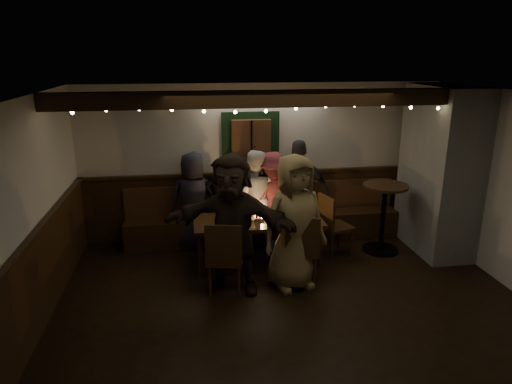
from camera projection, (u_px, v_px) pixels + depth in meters
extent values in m
cube|color=black|center=(294.00, 309.00, 5.70)|extent=(6.00, 5.00, 0.01)
cube|color=black|center=(300.00, 97.00, 4.93)|extent=(6.00, 5.00, 0.01)
cube|color=silver|center=(262.00, 162.00, 7.68)|extent=(6.00, 0.01, 2.60)
cube|color=silver|center=(23.00, 224.00, 4.89)|extent=(0.01, 5.00, 2.60)
cube|color=black|center=(262.00, 204.00, 7.87)|extent=(6.00, 0.05, 1.10)
cube|color=black|center=(36.00, 287.00, 5.11)|extent=(0.05, 5.00, 1.10)
cube|color=slate|center=(440.00, 170.00, 7.11)|extent=(0.70, 1.40, 2.60)
cube|color=black|center=(264.00, 227.00, 7.73)|extent=(4.60, 0.45, 0.45)
cube|color=#492919|center=(263.00, 197.00, 7.77)|extent=(4.60, 0.06, 0.50)
cube|color=black|center=(251.00, 142.00, 7.49)|extent=(0.95, 0.04, 1.00)
cube|color=#492919|center=(251.00, 143.00, 7.43)|extent=(0.64, 0.12, 0.76)
cube|color=black|center=(281.00, 99.00, 5.91)|extent=(6.00, 0.16, 0.22)
sphere|color=#FFE599|center=(72.00, 113.00, 5.56)|extent=(0.04, 0.04, 0.04)
sphere|color=#FFE599|center=(106.00, 110.00, 5.61)|extent=(0.04, 0.04, 0.04)
sphere|color=#FFE599|center=(139.00, 109.00, 5.67)|extent=(0.04, 0.04, 0.04)
sphere|color=#FFE599|center=(172.00, 110.00, 5.73)|extent=(0.04, 0.04, 0.04)
sphere|color=#FFE599|center=(204.00, 111.00, 5.79)|extent=(0.04, 0.04, 0.04)
sphere|color=#FFE599|center=(235.00, 112.00, 5.85)|extent=(0.04, 0.04, 0.04)
sphere|color=#FFE599|center=(266.00, 111.00, 5.91)|extent=(0.04, 0.04, 0.04)
sphere|color=#FFE599|center=(296.00, 109.00, 5.96)|extent=(0.04, 0.04, 0.04)
sphere|color=#FFE599|center=(326.00, 106.00, 6.01)|extent=(0.04, 0.04, 0.04)
sphere|color=#FFE599|center=(355.00, 105.00, 6.06)|extent=(0.04, 0.04, 0.04)
sphere|color=#FFE599|center=(383.00, 106.00, 6.13)|extent=(0.04, 0.04, 0.04)
sphere|color=#FFE599|center=(411.00, 108.00, 6.19)|extent=(0.04, 0.04, 0.04)
sphere|color=#FFE599|center=(438.00, 108.00, 6.25)|extent=(0.04, 0.04, 0.04)
sphere|color=#FFE599|center=(465.00, 107.00, 6.31)|extent=(0.04, 0.04, 0.04)
cube|color=black|center=(258.00, 221.00, 6.79)|extent=(1.91, 0.82, 0.05)
cylinder|color=black|center=(200.00, 255.00, 6.45)|extent=(0.06, 0.06, 0.63)
cylinder|color=black|center=(199.00, 237.00, 7.09)|extent=(0.06, 0.06, 0.63)
cylinder|color=black|center=(321.00, 248.00, 6.70)|extent=(0.06, 0.06, 0.63)
cylinder|color=black|center=(309.00, 231.00, 7.34)|extent=(0.06, 0.06, 0.63)
cylinder|color=#BF7226|center=(216.00, 215.00, 6.77)|extent=(0.06, 0.06, 0.13)
cylinder|color=#BF7226|center=(232.00, 222.00, 6.50)|extent=(0.06, 0.06, 0.13)
cylinder|color=silver|center=(254.00, 213.00, 6.87)|extent=(0.06, 0.06, 0.13)
cylinder|color=#BF7226|center=(271.00, 217.00, 6.69)|extent=(0.06, 0.06, 0.13)
cylinder|color=silver|center=(286.00, 211.00, 6.98)|extent=(0.06, 0.06, 0.13)
cylinder|color=#BF7226|center=(311.00, 216.00, 6.73)|extent=(0.06, 0.06, 0.13)
cylinder|color=white|center=(231.00, 227.00, 6.47)|extent=(0.24, 0.24, 0.01)
cube|color=#B2B2B7|center=(258.00, 219.00, 6.74)|extent=(0.15, 0.09, 0.05)
cylinder|color=#990C0C|center=(257.00, 216.00, 6.72)|extent=(0.03, 0.03, 0.15)
cylinder|color=gold|center=(260.00, 216.00, 6.73)|extent=(0.03, 0.03, 0.15)
cylinder|color=silver|center=(262.00, 216.00, 6.83)|extent=(0.05, 0.05, 0.07)
sphere|color=#FFB24C|center=(262.00, 213.00, 6.81)|extent=(0.03, 0.03, 0.03)
cube|color=black|center=(226.00, 259.00, 5.97)|extent=(0.55, 0.55, 0.04)
cube|color=black|center=(223.00, 245.00, 5.69)|extent=(0.46, 0.14, 0.53)
cylinder|color=black|center=(241.00, 270.00, 6.22)|extent=(0.04, 0.04, 0.45)
cylinder|color=black|center=(239.00, 283.00, 5.86)|extent=(0.04, 0.04, 0.45)
cylinder|color=black|center=(214.00, 269.00, 6.24)|extent=(0.04, 0.04, 0.45)
cylinder|color=black|center=(210.00, 282.00, 5.88)|extent=(0.04, 0.04, 0.45)
cube|color=black|center=(300.00, 251.00, 6.22)|extent=(0.50, 0.50, 0.04)
cube|color=black|center=(303.00, 238.00, 5.94)|extent=(0.46, 0.08, 0.52)
cylinder|color=black|center=(310.00, 261.00, 6.48)|extent=(0.04, 0.04, 0.45)
cylinder|color=black|center=(315.00, 273.00, 6.13)|extent=(0.04, 0.04, 0.45)
cylinder|color=black|center=(284.00, 262.00, 6.46)|extent=(0.04, 0.04, 0.45)
cylinder|color=black|center=(287.00, 274.00, 6.11)|extent=(0.04, 0.04, 0.45)
cube|color=black|center=(336.00, 227.00, 7.14)|extent=(0.54, 0.54, 0.04)
cube|color=black|center=(326.00, 212.00, 6.98)|extent=(0.16, 0.44, 0.50)
cylinder|color=black|center=(351.00, 243.00, 7.12)|extent=(0.04, 0.04, 0.43)
cylinder|color=black|center=(332.00, 247.00, 6.98)|extent=(0.04, 0.04, 0.43)
cylinder|color=black|center=(338.00, 235.00, 7.43)|extent=(0.04, 0.04, 0.43)
cylinder|color=black|center=(320.00, 238.00, 7.29)|extent=(0.04, 0.04, 0.43)
cylinder|color=black|center=(380.00, 249.00, 7.37)|extent=(0.56, 0.56, 0.03)
cylinder|color=black|center=(383.00, 219.00, 7.22)|extent=(0.08, 0.08, 1.08)
cylinder|color=black|center=(386.00, 186.00, 7.06)|extent=(0.69, 0.69, 0.04)
imported|color=#211F2C|center=(194.00, 201.00, 7.31)|extent=(0.82, 0.57, 1.58)
imported|color=black|center=(220.00, 203.00, 7.33)|extent=(0.54, 0.36, 1.48)
imported|color=silver|center=(254.00, 198.00, 7.42)|extent=(0.90, 0.77, 1.59)
imported|color=maroon|center=(272.00, 198.00, 7.47)|extent=(1.14, 0.88, 1.55)
imported|color=#27262A|center=(299.00, 191.00, 7.56)|extent=(1.06, 0.56, 1.72)
imported|color=black|center=(232.00, 224.00, 5.91)|extent=(1.82, 1.13, 1.87)
imported|color=olive|center=(294.00, 222.00, 6.00)|extent=(1.02, 0.79, 1.84)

